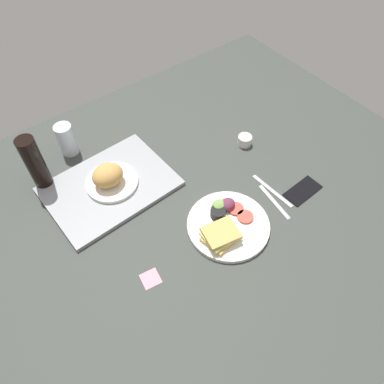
{
  "coord_description": "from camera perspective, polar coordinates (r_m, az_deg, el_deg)",
  "views": [
    {
      "loc": [
        -45.37,
        -60.04,
        105.7
      ],
      "look_at": [
        2.0,
        3.0,
        4.0
      ],
      "focal_mm": 34.14,
      "sensor_mm": 36.0,
      "label": 1
    }
  ],
  "objects": [
    {
      "name": "plate_with_salad",
      "position": [
        1.24,
        5.35,
        -5.0
      ],
      "size": [
        28.1,
        28.1,
        5.4
      ],
      "color": "white",
      "rests_on": "ground_plane"
    },
    {
      "name": "bread_plate_near",
      "position": [
        1.35,
        -12.79,
        2.16
      ],
      "size": [
        19.11,
        19.11,
        9.1
      ],
      "color": "white",
      "rests_on": "serving_tray"
    },
    {
      "name": "fork",
      "position": [
        1.34,
        12.72,
        -1.47
      ],
      "size": [
        3.62,
        17.04,
        0.5
      ],
      "primitive_type": "cube",
      "rotation": [
        0.0,
        0.0,
        1.44
      ],
      "color": "#B7B7BC",
      "rests_on": "ground_plane"
    },
    {
      "name": "drinking_glass",
      "position": [
        1.51,
        -18.99,
        7.75
      ],
      "size": [
        6.72,
        6.72,
        13.29
      ],
      "primitive_type": "cylinder",
      "color": "silver",
      "rests_on": "ground_plane"
    },
    {
      "name": "knife",
      "position": [
        1.37,
        12.43,
        0.22
      ],
      "size": [
        2.4,
        19.05,
        0.5
      ],
      "primitive_type": "cube",
      "rotation": [
        0.0,
        0.0,
        1.62
      ],
      "color": "#B7B7BC",
      "rests_on": "ground_plane"
    },
    {
      "name": "sticky_note",
      "position": [
        1.17,
        -6.48,
        -13.29
      ],
      "size": [
        6.39,
        6.39,
        0.12
      ],
      "primitive_type": "cube",
      "rotation": [
        0.0,
        0.0,
        -0.15
      ],
      "color": "pink",
      "rests_on": "ground_plane"
    },
    {
      "name": "espresso_cup",
      "position": [
        1.5,
        8.23,
        8.0
      ],
      "size": [
        5.6,
        5.6,
        4.0
      ],
      "primitive_type": "cylinder",
      "color": "silver",
      "rests_on": "ground_plane"
    },
    {
      "name": "cell_phone",
      "position": [
        1.4,
        16.92,
        0.23
      ],
      "size": [
        14.73,
        7.88,
        0.8
      ],
      "primitive_type": "cube",
      "rotation": [
        0.0,
        0.0,
        0.05
      ],
      "color": "black",
      "rests_on": "ground_plane"
    },
    {
      "name": "ground_plane",
      "position": [
        1.31,
        0.09,
        -2.72
      ],
      "size": [
        190.0,
        150.0,
        3.0
      ],
      "primitive_type": "cube",
      "color": "#383D38"
    },
    {
      "name": "serving_tray",
      "position": [
        1.38,
        -12.72,
        0.88
      ],
      "size": [
        46.45,
        35.0,
        1.6
      ],
      "primitive_type": "cube",
      "rotation": [
        0.0,
        0.0,
        0.05
      ],
      "color": "gray",
      "rests_on": "ground_plane"
    },
    {
      "name": "soda_bottle",
      "position": [
        1.38,
        -23.26,
        4.05
      ],
      "size": [
        6.4,
        6.4,
        22.88
      ],
      "primitive_type": "cylinder",
      "color": "black",
      "rests_on": "ground_plane"
    }
  ]
}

